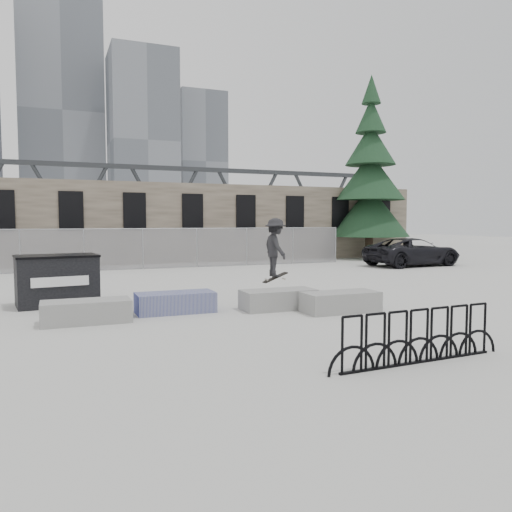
# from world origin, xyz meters

# --- Properties ---
(ground) EXTENTS (120.00, 120.00, 0.00)m
(ground) POSITION_xyz_m (0.00, 0.00, 0.00)
(ground) COLOR #BBBBB6
(ground) RESTS_ON ground
(stone_wall) EXTENTS (36.00, 2.58, 4.50)m
(stone_wall) POSITION_xyz_m (0.00, 16.24, 2.26)
(stone_wall) COLOR #66594B
(stone_wall) RESTS_ON ground
(chainlink_fence) EXTENTS (22.06, 0.06, 2.02)m
(chainlink_fence) POSITION_xyz_m (-0.00, 12.50, 1.04)
(chainlink_fence) COLOR gray
(chainlink_fence) RESTS_ON ground
(planter_far_left) EXTENTS (2.00, 0.90, 0.53)m
(planter_far_left) POSITION_xyz_m (-3.38, -0.24, 0.28)
(planter_far_left) COLOR #999996
(planter_far_left) RESTS_ON ground
(planter_center_left) EXTENTS (2.00, 0.90, 0.53)m
(planter_center_left) POSITION_xyz_m (-1.16, 0.26, 0.28)
(planter_center_left) COLOR navy
(planter_center_left) RESTS_ON ground
(planter_center_right) EXTENTS (2.00, 0.90, 0.53)m
(planter_center_right) POSITION_xyz_m (1.53, -0.27, 0.28)
(planter_center_right) COLOR #999996
(planter_center_right) RESTS_ON ground
(planter_offset) EXTENTS (2.00, 0.90, 0.53)m
(planter_offset) POSITION_xyz_m (2.86, -1.26, 0.28)
(planter_offset) COLOR #999996
(planter_offset) RESTS_ON ground
(dumpster) EXTENTS (2.31, 1.58, 1.42)m
(dumpster) POSITION_xyz_m (-3.99, 2.63, 0.72)
(dumpster) COLOR black
(dumpster) RESTS_ON ground
(bike_rack) EXTENTS (3.59, 0.23, 0.90)m
(bike_rack) POSITION_xyz_m (1.56, -5.83, 0.44)
(bike_rack) COLOR black
(bike_rack) RESTS_ON ground
(spruce_tree) EXTENTS (5.01, 5.01, 11.50)m
(spruce_tree) POSITION_xyz_m (14.56, 14.33, 4.73)
(spruce_tree) COLOR #38281E
(spruce_tree) RESTS_ON ground
(skyline_towers) EXTENTS (58.00, 28.00, 48.00)m
(skyline_towers) POSITION_xyz_m (-1.01, 93.81, 20.79)
(skyline_towers) COLOR slate
(skyline_towers) RESTS_ON ground
(truss_bridge) EXTENTS (70.00, 3.00, 9.80)m
(truss_bridge) POSITION_xyz_m (10.00, 55.00, 4.13)
(truss_bridge) COLOR #2D3033
(truss_bridge) RESTS_ON ground
(suv) EXTENTS (5.49, 2.85, 1.48)m
(suv) POSITION_xyz_m (13.62, 9.00, 0.74)
(suv) COLOR black
(suv) RESTS_ON ground
(skateboarder) EXTENTS (0.79, 1.10, 1.86)m
(skateboarder) POSITION_xyz_m (1.89, 0.74, 1.61)
(skateboarder) COLOR black
(skateboarder) RESTS_ON ground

